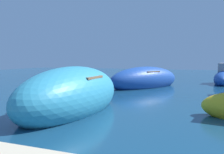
{
  "coord_description": "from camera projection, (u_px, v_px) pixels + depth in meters",
  "views": [
    {
      "loc": [
        -5.83,
        -5.13,
        1.95
      ],
      "look_at": [
        -11.61,
        9.79,
        0.74
      ],
      "focal_mm": 38.44,
      "sensor_mm": 36.0,
      "label": 1
    }
  ],
  "objects": [
    {
      "name": "moored_boat_2",
      "position": [
        145.0,
        80.0,
        16.61
      ],
      "size": [
        4.85,
        6.2,
        1.83
      ],
      "rotation": [
        0.0,
        0.0,
        4.17
      ],
      "color": "#1E479E",
      "rests_on": "ground"
    },
    {
      "name": "moored_boat_4",
      "position": [
        73.0,
        95.0,
        8.99
      ],
      "size": [
        2.42,
        6.08,
        2.16
      ],
      "rotation": [
        0.0,
        0.0,
        1.57
      ],
      "color": "teal",
      "rests_on": "ground"
    }
  ]
}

